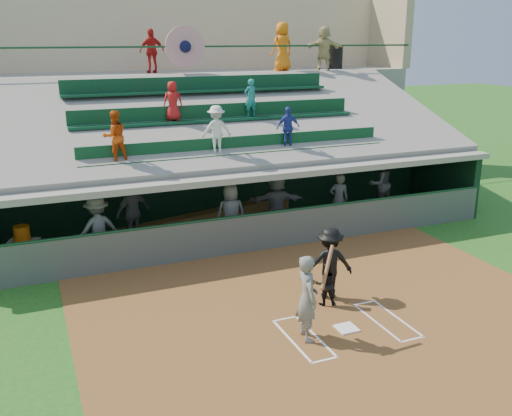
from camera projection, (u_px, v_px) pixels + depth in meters
name	position (u px, v px, depth m)	size (l,w,h in m)	color
ground	(346.00, 330.00, 12.12)	(100.00, 100.00, 0.00)	#205518
dirt_slab	(335.00, 319.00, 12.56)	(11.00, 9.00, 0.02)	brown
home_plate	(346.00, 328.00, 12.11)	(0.43, 0.43, 0.03)	white
batters_box_chalk	(346.00, 329.00, 12.12)	(2.65, 1.85, 0.01)	white
dugout_floor	(236.00, 232.00, 18.09)	(16.00, 3.50, 0.04)	gray
concourse_slab	(178.00, 129.00, 23.40)	(20.00, 3.00, 4.60)	gray
grandstand	(199.00, 142.00, 20.76)	(20.40, 10.40, 7.80)	#515651
batter_at_plate	(307.00, 297.00, 11.49)	(0.88, 0.78, 1.95)	#5F625C
catcher	(325.00, 284.00, 13.08)	(0.50, 0.39, 1.03)	black
home_umpire	(329.00, 263.00, 13.39)	(1.12, 0.64, 1.73)	black
dugout_bench	(222.00, 215.00, 18.97)	(15.11, 0.45, 0.45)	olive
white_table	(24.00, 253.00, 15.32)	(0.79, 0.60, 0.69)	silver
water_cooler	(22.00, 234.00, 15.16)	(0.42, 0.42, 0.42)	orange
dugout_player_a	(98.00, 229.00, 15.45)	(1.20, 0.69, 1.86)	#5C5F5A
dugout_player_b	(133.00, 212.00, 16.82)	(1.12, 0.47, 1.91)	#5D5F5A
dugout_player_c	(231.00, 214.00, 16.88)	(0.88, 0.57, 1.80)	#5D5F5A
dugout_player_d	(276.00, 202.00, 17.85)	(1.75, 0.56, 1.88)	#5F615C
dugout_player_e	(339.00, 199.00, 18.50)	(0.62, 0.41, 1.71)	#565854
dugout_player_f	(380.00, 184.00, 19.92)	(0.97, 0.75, 1.99)	#585B56
trash_bin	(335.00, 58.00, 24.77)	(0.63, 0.63, 0.95)	black
concourse_staff_a	(152.00, 51.00, 21.68)	(0.97, 0.40, 1.66)	#AB1513
concourse_staff_b	(282.00, 47.00, 23.03)	(0.94, 0.61, 1.92)	orange
concourse_staff_c	(324.00, 48.00, 23.30)	(1.66, 0.53, 1.79)	tan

